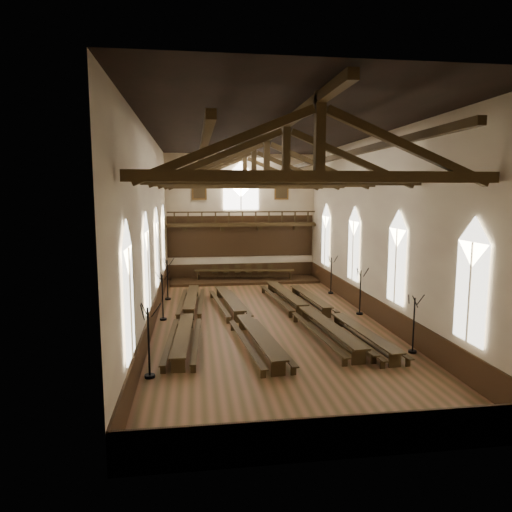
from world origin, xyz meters
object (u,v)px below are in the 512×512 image
Objects in this scene: candelabrum_left_far at (168,287)px; candelabrum_right_mid at (360,300)px; refectory_row_d at (332,314)px; candelabrum_left_near at (149,355)px; refectory_row_c at (304,309)px; candelabrum_left_mid at (163,305)px; dais at (244,280)px; candelabrum_right_far at (331,282)px; high_table at (244,271)px; refectory_row_a at (188,315)px; candelabrum_right_near at (413,335)px; refectory_row_b at (241,316)px.

candelabrum_left_far is 12.27m from candelabrum_right_mid.
candelabrum_right_mid is (2.05, 1.37, 0.33)m from refectory_row_d.
refectory_row_c is at bearing 42.61° from candelabrum_left_near.
refectory_row_d is 5.09× the size of candelabrum_left_mid.
candelabrum_right_mid is (11.10, 7.60, -0.05)m from candelabrum_left_near.
dais is 3.97× the size of candelabrum_left_near.
high_table is at bearing 137.05° from candelabrum_right_far.
refectory_row_d is (7.67, -0.73, -0.02)m from refectory_row_a.
candelabrum_right_near is 0.97× the size of candelabrum_right_far.
candelabrum_left_near is at bearing -130.15° from candelabrum_right_far.
candelabrum_right_far is (5.47, -5.10, -0.01)m from high_table.
candelabrum_left_mid is at bearing 90.00° from candelabrum_left_near.
dais is 7.51m from candelabrum_right_far.
refectory_row_b reaches higher than refectory_row_d.
dais is 4.21× the size of candelabrum_left_mid.
refectory_row_b reaches higher than dais.
candelabrum_left_far is at bearing -136.03° from high_table.
candelabrum_right_mid is (11.10, -5.23, -0.02)m from candelabrum_left_far.
refectory_row_b is 5.27× the size of candelabrum_left_mid.
refectory_row_a is 5.06× the size of candelabrum_left_far.
candelabrum_left_far is (-5.63, -5.43, 0.02)m from high_table.
candelabrum_right_far is (9.72, 6.20, 0.30)m from refectory_row_a.
candelabrum_left_far reaches higher than candelabrum_right_mid.
candelabrum_left_mid reaches higher than high_table.
high_table is 3.04× the size of candelabrum_right_near.
high_table is 17.92m from candelabrum_right_near.
refectory_row_d is at bearing 0.35° from refectory_row_b.
candelabrum_left_mid is (-9.05, 1.71, 0.33)m from refectory_row_d.
candelabrum_left_mid is at bearing 173.54° from refectory_row_c.
candelabrum_right_mid is at bearing 11.38° from refectory_row_b.
refectory_row_c reaches higher than refectory_row_d.
candelabrum_left_near reaches higher than candelabrum_right_near.
candelabrum_right_mid is at bearing -62.80° from high_table.
candelabrum_left_far is at bearing 154.79° from candelabrum_right_mid.
candelabrum_left_mid is at bearing 157.15° from refectory_row_b.
refectory_row_a is at bearing -179.03° from refectory_row_c.
refectory_row_b is 12.15m from high_table.
candelabrum_right_mid is (5.47, -10.65, 0.00)m from high_table.
dais is 12.00m from candelabrum_right_mid.
candelabrum_left_far is at bearing 90.00° from candelabrum_left_mid.
candelabrum_left_near is 1.11× the size of candelabrum_right_near.
candelabrum_right_mid is (9.72, 0.64, 0.31)m from refectory_row_a.
refectory_row_a is 9.75m from candelabrum_right_mid.
candelabrum_left_near is 7.93m from candelabrum_left_mid.
candelabrum_left_far is 11.10m from candelabrum_right_far.
dais is 19.11m from candelabrum_left_near.
refectory_row_b is 4.48m from candelabrum_left_mid.
candelabrum_right_mid is at bearing 33.79° from refectory_row_d.
dais is at bearing 117.20° from candelabrum_right_mid.
candelabrum_left_near is 17.21m from candelabrum_right_far.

